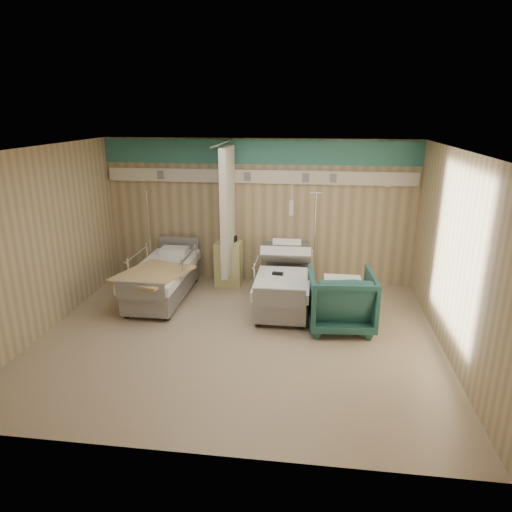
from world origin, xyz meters
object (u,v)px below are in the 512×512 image
(iv_stand_left, at_px, (152,264))
(iv_stand_right, at_px, (313,269))
(bedside_cabinet, at_px, (229,263))
(bed_right, at_px, (284,288))
(bed_left, at_px, (163,282))
(visitor_armchair, at_px, (341,300))

(iv_stand_left, bearing_deg, iv_stand_right, 2.89)
(iv_stand_right, bearing_deg, bedside_cabinet, -179.33)
(bed_right, distance_m, bed_left, 2.20)
(bed_right, distance_m, visitor_armchair, 1.22)
(bedside_cabinet, relative_size, iv_stand_left, 0.46)
(bedside_cabinet, bearing_deg, bed_left, -139.40)
(bed_left, relative_size, iv_stand_right, 1.16)
(bed_left, xyz_separation_m, visitor_armchair, (3.15, -0.75, 0.15))
(bedside_cabinet, xyz_separation_m, iv_stand_right, (1.65, 0.02, -0.04))
(iv_stand_right, distance_m, iv_stand_left, 3.18)
(bed_right, relative_size, bedside_cabinet, 2.54)
(bed_left, distance_m, iv_stand_left, 0.90)
(bedside_cabinet, bearing_deg, visitor_armchair, -38.22)
(bed_left, bearing_deg, iv_stand_right, 18.80)
(bedside_cabinet, relative_size, visitor_armchair, 0.83)
(bed_left, xyz_separation_m, bedside_cabinet, (1.05, 0.90, 0.11))
(bed_left, relative_size, iv_stand_left, 1.16)
(bedside_cabinet, relative_size, iv_stand_right, 0.46)
(bed_left, height_order, bedside_cabinet, bedside_cabinet)
(bed_right, xyz_separation_m, bedside_cabinet, (-1.15, 0.90, 0.11))
(bed_left, relative_size, bedside_cabinet, 2.54)
(visitor_armchair, bearing_deg, iv_stand_left, -27.41)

